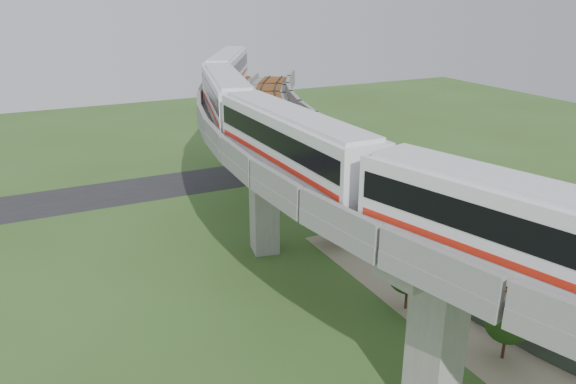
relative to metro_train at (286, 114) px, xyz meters
name	(u,v)px	position (x,y,z in m)	size (l,w,h in m)	color
ground	(316,314)	(-0.64, -5.89, -12.31)	(160.00, 160.00, 0.00)	#385321
dirt_lot	(495,282)	(13.36, -7.89, -12.29)	(18.00, 26.00, 0.04)	gray
asphalt_road	(186,183)	(-0.64, 24.11, -12.29)	(60.00, 8.00, 0.03)	#232326
viaduct	(371,177)	(3.20, -5.89, -3.26)	(19.58, 73.98, 11.40)	#99968E
metro_train	(286,114)	(0.00, 0.00, 0.00)	(13.45, 61.02, 3.64)	silver
fence	(432,273)	(9.11, -5.89, -11.56)	(3.87, 38.73, 1.50)	#2D382D
tree_0	(309,169)	(10.80, 16.38, -10.10)	(2.00, 2.00, 3.07)	#382314
tree_1	(317,192)	(8.61, 10.67, -10.55)	(1.93, 1.93, 2.59)	#382314
tree_2	(338,222)	(6.13, 2.71, -10.19)	(3.09, 3.09, 3.43)	#382314
tree_3	(408,277)	(5.13, -7.97, -9.89)	(2.62, 2.62, 3.54)	#382314
tree_4	(507,324)	(6.87, -14.88, -9.99)	(2.55, 2.55, 3.41)	#382314
car_red	(528,263)	(16.97, -7.61, -11.69)	(1.22, 3.50, 1.15)	#9C1E0E
car_dark	(439,233)	(14.53, -0.26, -11.63)	(1.80, 4.42, 1.28)	black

